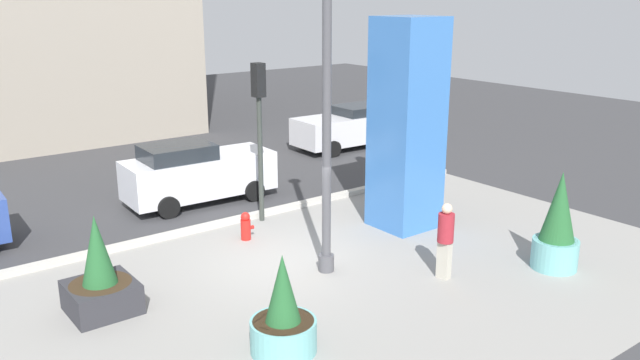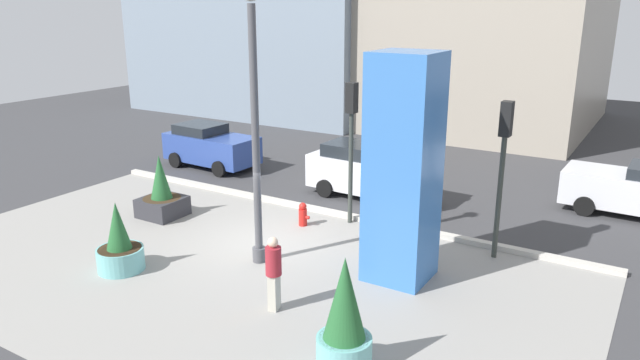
# 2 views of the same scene
# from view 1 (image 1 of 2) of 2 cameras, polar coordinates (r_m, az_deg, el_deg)

# --- Properties ---
(ground_plane) EXTENTS (60.00, 60.00, 0.00)m
(ground_plane) POSITION_cam_1_polar(r_m,az_deg,el_deg) (18.81, -10.07, -3.29)
(ground_plane) COLOR #38383A
(plaza_pavement) EXTENTS (18.00, 10.00, 0.02)m
(plaza_pavement) POSITION_cam_1_polar(r_m,az_deg,el_deg) (14.12, 1.49, -9.80)
(plaza_pavement) COLOR gray
(plaza_pavement) RESTS_ON ground_plane
(curb_strip) EXTENTS (18.00, 0.24, 0.16)m
(curb_strip) POSITION_cam_1_polar(r_m,az_deg,el_deg) (18.04, -8.78, -3.80)
(curb_strip) COLOR #B7B2A8
(curb_strip) RESTS_ON ground_plane
(lamp_post) EXTENTS (0.44, 0.44, 6.96)m
(lamp_post) POSITION_cam_1_polar(r_m,az_deg,el_deg) (14.06, 0.59, 4.75)
(lamp_post) COLOR #4C4C51
(lamp_post) RESTS_ON ground_plane
(art_pillar_blue) EXTENTS (1.51, 1.51, 5.61)m
(art_pillar_blue) POSITION_cam_1_polar(r_m,az_deg,el_deg) (17.32, 7.62, 4.78)
(art_pillar_blue) COLOR #3870BC
(art_pillar_blue) RESTS_ON ground_plane
(potted_plant_curbside) EXTENTS (1.05, 1.05, 2.32)m
(potted_plant_curbside) POSITION_cam_1_polar(r_m,az_deg,el_deg) (15.84, 20.13, -3.92)
(potted_plant_curbside) COLOR #6BB2B2
(potted_plant_curbside) RESTS_ON ground_plane
(potted_plant_near_left) EXTENTS (1.19, 1.19, 1.86)m
(potted_plant_near_left) POSITION_cam_1_polar(r_m,az_deg,el_deg) (11.71, -3.25, -12.05)
(potted_plant_near_left) COLOR #6BB2B2
(potted_plant_near_left) RESTS_ON ground_plane
(potted_plant_mid_plaza) EXTENTS (1.28, 1.28, 2.04)m
(potted_plant_mid_plaza) POSITION_cam_1_polar(r_m,az_deg,el_deg) (13.73, -18.75, -8.25)
(potted_plant_mid_plaza) COLOR #2D2D33
(potted_plant_mid_plaza) RESTS_ON ground_plane
(fire_hydrant) EXTENTS (0.36, 0.26, 0.75)m
(fire_hydrant) POSITION_cam_1_polar(r_m,az_deg,el_deg) (16.90, -6.53, -4.05)
(fire_hydrant) COLOR red
(fire_hydrant) RESTS_ON ground_plane
(traffic_light_corner) EXTENTS (0.28, 0.42, 4.40)m
(traffic_light_corner) POSITION_cam_1_polar(r_m,az_deg,el_deg) (17.60, -5.36, 5.60)
(traffic_light_corner) COLOR #333833
(traffic_light_corner) RESTS_ON ground_plane
(traffic_light_far_side) EXTENTS (0.28, 0.42, 4.27)m
(traffic_light_far_side) POSITION_cam_1_polar(r_m,az_deg,el_deg) (20.21, 6.25, 6.68)
(traffic_light_far_side) COLOR #333833
(traffic_light_far_side) RESTS_ON ground_plane
(car_intersection) EXTENTS (4.55, 2.06, 1.88)m
(car_intersection) POSITION_cam_1_polar(r_m,az_deg,el_deg) (19.95, -10.75, 0.63)
(car_intersection) COLOR silver
(car_intersection) RESTS_ON ground_plane
(car_far_lane) EXTENTS (4.53, 2.14, 1.71)m
(car_far_lane) POSITION_cam_1_polar(r_m,az_deg,el_deg) (26.75, 2.50, 4.69)
(car_far_lane) COLOR silver
(car_far_lane) RESTS_ON ground_plane
(pedestrian_on_sidewalk) EXTENTS (0.42, 0.42, 1.76)m
(pedestrian_on_sidewalk) POSITION_cam_1_polar(r_m,az_deg,el_deg) (14.64, 10.95, -4.93)
(pedestrian_on_sidewalk) COLOR #B2AD9E
(pedestrian_on_sidewalk) RESTS_ON ground_plane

